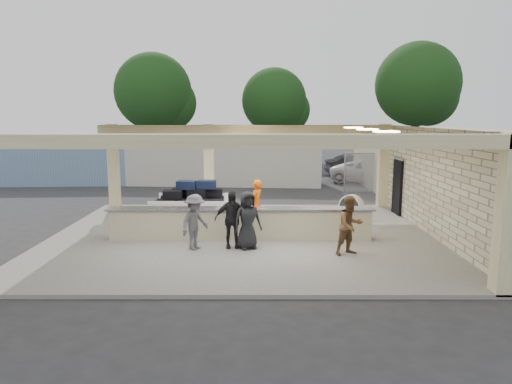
{
  "coord_description": "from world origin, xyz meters",
  "views": [
    {
      "loc": [
        0.5,
        -14.21,
        3.86
      ],
      "look_at": [
        0.47,
        1.0,
        1.32
      ],
      "focal_mm": 32.0,
      "sensor_mm": 36.0,
      "label": 1
    }
  ],
  "objects_px": {
    "drum_fan": "(351,208)",
    "car_dark": "(359,165)",
    "baggage_handler": "(256,205)",
    "container_white": "(212,161)",
    "baggage_counter": "(241,224)",
    "passenger_a": "(350,225)",
    "passenger_d": "(248,220)",
    "passenger_b": "(231,219)",
    "passenger_c": "(195,222)",
    "car_white_b": "(465,166)",
    "luggage_cart": "(193,202)",
    "container_blue": "(63,161)",
    "car_white_a": "(371,172)"
  },
  "relations": [
    {
      "from": "luggage_cart",
      "to": "container_white",
      "type": "xyz_separation_m",
      "value": [
        -0.33,
        10.62,
        0.37
      ]
    },
    {
      "from": "passenger_d",
      "to": "car_dark",
      "type": "relative_size",
      "value": 0.39
    },
    {
      "from": "passenger_b",
      "to": "luggage_cart",
      "type": "bearing_deg",
      "value": 112.65
    },
    {
      "from": "baggage_handler",
      "to": "container_white",
      "type": "distance_m",
      "value": 11.39
    },
    {
      "from": "passenger_d",
      "to": "car_dark",
      "type": "height_order",
      "value": "passenger_d"
    },
    {
      "from": "baggage_counter",
      "to": "car_white_a",
      "type": "bearing_deg",
      "value": 60.51
    },
    {
      "from": "car_white_a",
      "to": "container_white",
      "type": "distance_m",
      "value": 9.23
    },
    {
      "from": "container_white",
      "to": "car_dark",
      "type": "bearing_deg",
      "value": 25.86
    },
    {
      "from": "baggage_handler",
      "to": "passenger_d",
      "type": "height_order",
      "value": "baggage_handler"
    },
    {
      "from": "drum_fan",
      "to": "baggage_handler",
      "type": "xyz_separation_m",
      "value": [
        -3.4,
        -1.15,
        0.32
      ]
    },
    {
      "from": "passenger_b",
      "to": "passenger_d",
      "type": "bearing_deg",
      "value": -18.84
    },
    {
      "from": "car_white_b",
      "to": "car_white_a",
      "type": "bearing_deg",
      "value": 100.78
    },
    {
      "from": "drum_fan",
      "to": "passenger_d",
      "type": "height_order",
      "value": "passenger_d"
    },
    {
      "from": "baggage_counter",
      "to": "container_white",
      "type": "distance_m",
      "value": 12.41
    },
    {
      "from": "baggage_counter",
      "to": "car_white_b",
      "type": "relative_size",
      "value": 1.76
    },
    {
      "from": "passenger_b",
      "to": "passenger_c",
      "type": "relative_size",
      "value": 1.05
    },
    {
      "from": "passenger_c",
      "to": "car_dark",
      "type": "height_order",
      "value": "passenger_c"
    },
    {
      "from": "passenger_a",
      "to": "car_white_a",
      "type": "bearing_deg",
      "value": 47.67
    },
    {
      "from": "drum_fan",
      "to": "passenger_d",
      "type": "relative_size",
      "value": 0.6
    },
    {
      "from": "passenger_a",
      "to": "container_blue",
      "type": "distance_m",
      "value": 19.51
    },
    {
      "from": "passenger_c",
      "to": "car_dark",
      "type": "relative_size",
      "value": 0.37
    },
    {
      "from": "passenger_a",
      "to": "passenger_d",
      "type": "distance_m",
      "value": 2.87
    },
    {
      "from": "drum_fan",
      "to": "passenger_b",
      "type": "height_order",
      "value": "passenger_b"
    },
    {
      "from": "baggage_counter",
      "to": "passenger_b",
      "type": "distance_m",
      "value": 1.02
    },
    {
      "from": "passenger_d",
      "to": "container_blue",
      "type": "bearing_deg",
      "value": 105.92
    },
    {
      "from": "drum_fan",
      "to": "car_white_b",
      "type": "bearing_deg",
      "value": 94.57
    },
    {
      "from": "baggage_handler",
      "to": "container_white",
      "type": "bearing_deg",
      "value": -139.7
    },
    {
      "from": "baggage_counter",
      "to": "passenger_a",
      "type": "xyz_separation_m",
      "value": [
        3.05,
        -1.59,
        0.33
      ]
    },
    {
      "from": "passenger_b",
      "to": "car_white_a",
      "type": "bearing_deg",
      "value": 54.06
    },
    {
      "from": "passenger_a",
      "to": "car_white_b",
      "type": "height_order",
      "value": "passenger_a"
    },
    {
      "from": "passenger_a",
      "to": "car_white_a",
      "type": "height_order",
      "value": "passenger_a"
    },
    {
      "from": "passenger_d",
      "to": "passenger_c",
      "type": "bearing_deg",
      "value": 160.38
    },
    {
      "from": "car_white_b",
      "to": "passenger_b",
      "type": "bearing_deg",
      "value": 130.49
    },
    {
      "from": "passenger_b",
      "to": "car_white_b",
      "type": "relative_size",
      "value": 0.36
    },
    {
      "from": "passenger_c",
      "to": "car_white_b",
      "type": "distance_m",
      "value": 21.9
    },
    {
      "from": "baggage_counter",
      "to": "passenger_b",
      "type": "height_order",
      "value": "passenger_b"
    },
    {
      "from": "baggage_handler",
      "to": "passenger_a",
      "type": "distance_m",
      "value": 3.74
    },
    {
      "from": "car_dark",
      "to": "container_white",
      "type": "height_order",
      "value": "container_white"
    },
    {
      "from": "drum_fan",
      "to": "car_dark",
      "type": "height_order",
      "value": "car_dark"
    },
    {
      "from": "baggage_counter",
      "to": "car_white_b",
      "type": "height_order",
      "value": "car_white_b"
    },
    {
      "from": "passenger_a",
      "to": "passenger_c",
      "type": "xyz_separation_m",
      "value": [
        -4.31,
        0.47,
        -0.02
      ]
    },
    {
      "from": "baggage_counter",
      "to": "luggage_cart",
      "type": "bearing_deg",
      "value": 136.58
    },
    {
      "from": "baggage_counter",
      "to": "passenger_b",
      "type": "bearing_deg",
      "value": -103.56
    },
    {
      "from": "passenger_b",
      "to": "car_white_a",
      "type": "xyz_separation_m",
      "value": [
        7.39,
        13.6,
        -0.29
      ]
    },
    {
      "from": "car_dark",
      "to": "drum_fan",
      "type": "bearing_deg",
      "value": 162.16
    },
    {
      "from": "luggage_cart",
      "to": "passenger_c",
      "type": "height_order",
      "value": "luggage_cart"
    },
    {
      "from": "baggage_handler",
      "to": "passenger_b",
      "type": "height_order",
      "value": "baggage_handler"
    },
    {
      "from": "car_dark",
      "to": "passenger_b",
      "type": "bearing_deg",
      "value": 152.0
    },
    {
      "from": "baggage_handler",
      "to": "container_blue",
      "type": "height_order",
      "value": "container_blue"
    },
    {
      "from": "drum_fan",
      "to": "passenger_a",
      "type": "height_order",
      "value": "passenger_a"
    }
  ]
}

